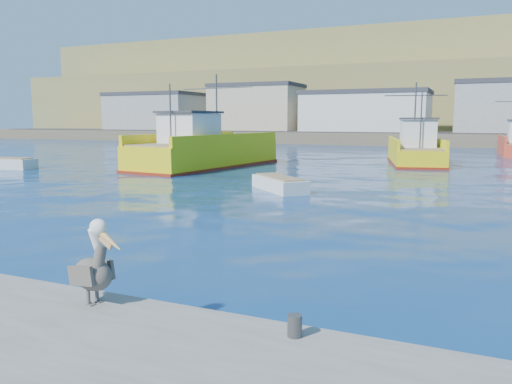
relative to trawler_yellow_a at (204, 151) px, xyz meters
The scene contains 8 objects.
ground 25.60m from the trawler_yellow_a, 60.09° to the right, with size 260.00×260.00×0.00m, color navy.
dock_bollards 28.85m from the trawler_yellow_a, 62.43° to the right, with size 36.20×0.20×0.30m.
far_shore 88.31m from the trawler_yellow_a, 81.66° to the left, with size 200.00×81.00×24.00m.
trawler_yellow_a is the anchor object (origin of this frame).
trawler_yellow_b 16.21m from the trawler_yellow_a, 31.96° to the left, with size 5.51×10.56×6.36m.
skiff_left 13.95m from the trawler_yellow_a, 151.19° to the right, with size 4.52×2.09×0.95m.
skiff_mid 13.15m from the trawler_yellow_a, 44.72° to the right, with size 3.67×3.66×0.83m.
pelican 28.54m from the trawler_yellow_a, 64.13° to the right, with size 1.13×0.57×1.39m.
Camera 1 is at (5.06, -9.45, 3.39)m, focal length 35.00 mm.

